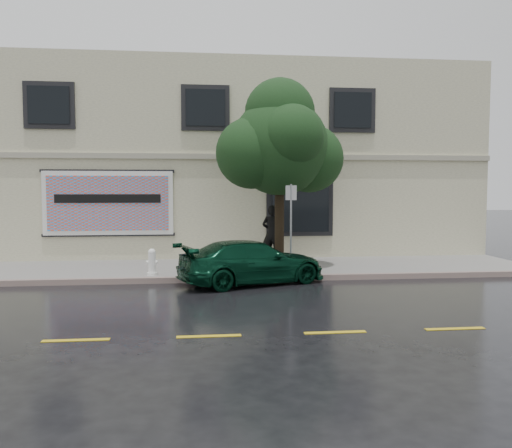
{
  "coord_description": "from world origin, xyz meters",
  "views": [
    {
      "loc": [
        -0.06,
        -11.88,
        2.51
      ],
      "look_at": [
        1.4,
        2.2,
        1.52
      ],
      "focal_mm": 35.0,
      "sensor_mm": 36.0,
      "label": 1
    }
  ],
  "objects": [
    {
      "name": "car",
      "position": [
        1.19,
        1.2,
        0.58
      ],
      "size": [
        4.32,
        2.98,
        1.15
      ],
      "primitive_type": "imported",
      "rotation": [
        0.0,
        0.0,
        1.91
      ],
      "color": "black",
      "rests_on": "ground"
    },
    {
      "name": "umbrella",
      "position": [
        2.13,
        4.11,
        2.38
      ],
      "size": [
        1.35,
        1.35,
        0.77
      ],
      "primitive_type": "imported",
      "rotation": [
        0.0,
        0.0,
        -0.36
      ],
      "color": "black",
      "rests_on": "pedestrian"
    },
    {
      "name": "curb",
      "position": [
        0.0,
        1.5,
        0.07
      ],
      "size": [
        20.0,
        0.18,
        0.16
      ],
      "primitive_type": "cube",
      "color": "gray",
      "rests_on": "ground"
    },
    {
      "name": "building",
      "position": [
        0.0,
        9.0,
        3.5
      ],
      "size": [
        20.0,
        8.12,
        7.0
      ],
      "color": "beige",
      "rests_on": "ground"
    },
    {
      "name": "ground",
      "position": [
        0.0,
        0.0,
        0.0
      ],
      "size": [
        90.0,
        90.0,
        0.0
      ],
      "primitive_type": "plane",
      "color": "black",
      "rests_on": "ground"
    },
    {
      "name": "street_tree",
      "position": [
        2.14,
        2.67,
        3.73
      ],
      "size": [
        2.85,
        2.85,
        5.02
      ],
      "color": "black",
      "rests_on": "sidewalk"
    },
    {
      "name": "billboard",
      "position": [
        -3.2,
        4.92,
        2.05
      ],
      "size": [
        4.3,
        0.16,
        2.2
      ],
      "color": "white",
      "rests_on": "ground"
    },
    {
      "name": "fire_hydrant",
      "position": [
        -1.5,
        1.9,
        0.51
      ],
      "size": [
        0.3,
        0.28,
        0.73
      ],
      "rotation": [
        0.0,
        0.0,
        0.09
      ],
      "color": "white",
      "rests_on": "sidewalk"
    },
    {
      "name": "sign_pole",
      "position": [
        2.32,
        1.7,
        1.66
      ],
      "size": [
        0.29,
        0.14,
        2.5
      ],
      "rotation": [
        0.0,
        0.0,
        -0.4
      ],
      "color": "gray",
      "rests_on": "sidewalk"
    },
    {
      "name": "pedestrian",
      "position": [
        2.13,
        4.11,
        1.07
      ],
      "size": [
        0.79,
        0.67,
        1.85
      ],
      "primitive_type": "imported",
      "rotation": [
        0.0,
        0.0,
        2.75
      ],
      "color": "black",
      "rests_on": "sidewalk"
    },
    {
      "name": "sidewalk",
      "position": [
        0.0,
        3.25,
        0.07
      ],
      "size": [
        20.0,
        3.5,
        0.15
      ],
      "primitive_type": "cube",
      "color": "gray",
      "rests_on": "ground"
    },
    {
      "name": "road_marking",
      "position": [
        0.0,
        -3.5,
        0.01
      ],
      "size": [
        19.0,
        0.12,
        0.01
      ],
      "primitive_type": "cube",
      "color": "gold",
      "rests_on": "ground"
    }
  ]
}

